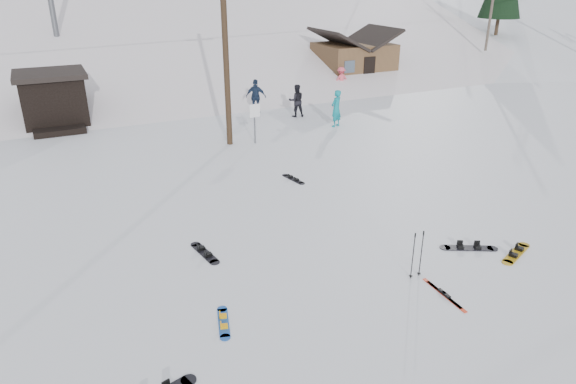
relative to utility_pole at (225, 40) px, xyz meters
name	(u,v)px	position (x,y,z in m)	size (l,w,h in m)	color
ground	(358,331)	(-2.00, -14.00, -4.68)	(200.00, 200.00, 0.00)	white
ski_slope	(103,147)	(-2.00, 41.00, -16.68)	(60.00, 75.00, 45.00)	white
ridge_right	(388,113)	(36.00, 36.00, -15.68)	(34.00, 85.00, 36.00)	white
treeline_right	(422,40)	(34.00, 28.00, -4.68)	(20.00, 60.00, 10.00)	black
treeline_crest	(67,21)	(-2.00, 72.00, -4.68)	(50.00, 6.00, 10.00)	black
utility_pole	(225,40)	(0.00, 0.00, 0.00)	(2.00, 0.26, 9.00)	#3A2819
trail_sign	(255,117)	(1.10, -0.42, -3.41)	(0.50, 0.09, 1.85)	#595B60
lift_hut	(54,99)	(-7.00, 6.94, -3.32)	(3.40, 4.10, 2.75)	black
cabin	(354,61)	(13.00, 10.00, -3.20)	(5.39, 4.40, 3.77)	brown
hero_snowboard	(224,322)	(-4.61, -12.45, -4.66)	(0.51, 1.24, 0.09)	blue
hero_skis	(444,294)	(0.66, -13.77, -4.66)	(0.15, 1.58, 0.08)	red
ski_poles	(417,254)	(0.54, -12.78, -4.01)	(0.36, 0.10, 1.32)	black
board_scatter_b	(205,253)	(-4.06, -9.23, -4.65)	(0.48, 1.49, 0.11)	black
board_scatter_d	(469,248)	(2.90, -12.26, -4.65)	(1.50, 0.94, 0.12)	black
board_scatter_e	(516,253)	(3.88, -13.08, -4.65)	(1.52, 0.81, 0.11)	gold
board_scatter_f	(293,179)	(0.69, -5.26, -4.66)	(0.44, 1.28, 0.09)	black
skier_teal	(336,108)	(5.93, 0.43, -3.74)	(0.69, 0.45, 1.88)	#0D7E89
skier_dark	(296,101)	(4.97, 3.07, -3.80)	(0.86, 0.67, 1.76)	black
skier_pink	(341,79)	(10.52, 7.57, -3.88)	(1.04, 0.60, 1.61)	#E65162
skier_navy	(256,97)	(3.21, 4.57, -3.72)	(1.13, 0.47, 1.93)	#192740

